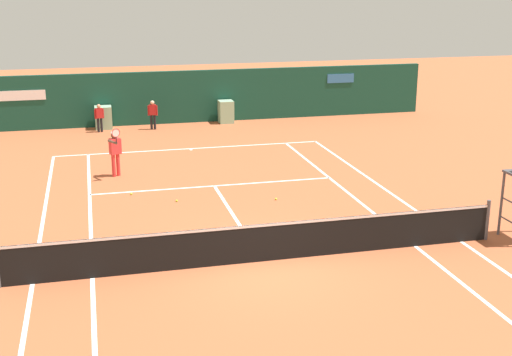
% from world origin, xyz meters
% --- Properties ---
extents(ground_plane, '(80.00, 80.00, 0.01)m').
position_xyz_m(ground_plane, '(-0.00, 0.58, 0.00)').
color(ground_plane, '#B25633').
extents(tennis_net, '(12.10, 0.10, 1.07)m').
position_xyz_m(tennis_net, '(0.00, 0.00, 0.51)').
color(tennis_net, '#4C4C51').
rests_on(tennis_net, ground_plane).
extents(sponsor_back_wall, '(25.00, 1.02, 2.46)m').
position_xyz_m(sponsor_back_wall, '(-0.04, 16.96, 1.18)').
color(sponsor_back_wall, '#144233').
rests_on(sponsor_back_wall, ground_plane).
extents(player_on_baseline, '(0.47, 0.82, 1.80)m').
position_xyz_m(player_on_baseline, '(-3.07, 8.36, 0.95)').
color(player_on_baseline, red).
rests_on(player_on_baseline, ground_plane).
extents(ball_kid_right_post, '(0.41, 0.21, 1.26)m').
position_xyz_m(ball_kid_right_post, '(-3.44, 15.77, 0.72)').
color(ball_kid_right_post, black).
rests_on(ball_kid_right_post, ground_plane).
extents(ball_kid_centre_post, '(0.44, 0.21, 1.32)m').
position_xyz_m(ball_kid_centre_post, '(-1.08, 15.77, 0.76)').
color(ball_kid_centre_post, black).
rests_on(ball_kid_centre_post, ground_plane).
extents(tennis_ball_by_sideline, '(0.07, 0.07, 0.07)m').
position_xyz_m(tennis_ball_by_sideline, '(1.57, 4.48, 0.03)').
color(tennis_ball_by_sideline, '#CCE033').
rests_on(tennis_ball_by_sideline, ground_plane).
extents(tennis_ball_mid_court, '(0.07, 0.07, 0.07)m').
position_xyz_m(tennis_ball_mid_court, '(-1.42, 5.04, 0.03)').
color(tennis_ball_mid_court, '#CCE033').
rests_on(tennis_ball_mid_court, ground_plane).
extents(tennis_ball_near_service_line, '(0.07, 0.07, 0.07)m').
position_xyz_m(tennis_ball_near_service_line, '(-2.72, 6.08, 0.03)').
color(tennis_ball_near_service_line, '#CCE033').
rests_on(tennis_ball_near_service_line, ground_plane).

